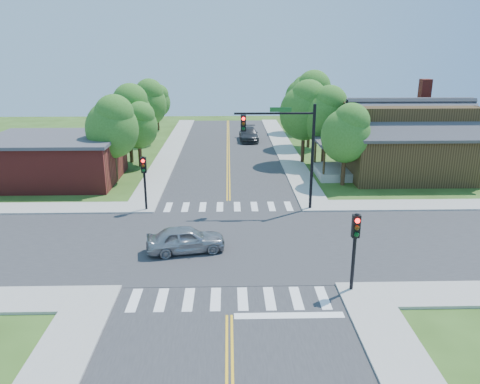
{
  "coord_description": "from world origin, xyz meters",
  "views": [
    {
      "loc": [
        0.01,
        -24.58,
        10.83
      ],
      "look_at": [
        0.71,
        2.75,
        2.2
      ],
      "focal_mm": 35.0,
      "sensor_mm": 36.0,
      "label": 1
    }
  ],
  "objects_px": {
    "signal_mast_ne": "(288,140)",
    "car_silver": "(186,240)",
    "car_dgrey": "(249,135)",
    "house_ne": "(406,137)",
    "signal_pole_nw": "(144,173)",
    "signal_pole_se": "(355,238)"
  },
  "relations": [
    {
      "from": "house_ne",
      "to": "car_silver",
      "type": "bearing_deg",
      "value": -138.67
    },
    {
      "from": "house_ne",
      "to": "car_dgrey",
      "type": "distance_m",
      "value": 20.18
    },
    {
      "from": "signal_mast_ne",
      "to": "signal_pole_nw",
      "type": "distance_m",
      "value": 9.76
    },
    {
      "from": "car_silver",
      "to": "signal_mast_ne",
      "type": "bearing_deg",
      "value": -53.84
    },
    {
      "from": "house_ne",
      "to": "signal_mast_ne",
      "type": "bearing_deg",
      "value": -142.32
    },
    {
      "from": "signal_mast_ne",
      "to": "car_silver",
      "type": "distance_m",
      "value": 10.05
    },
    {
      "from": "car_silver",
      "to": "car_dgrey",
      "type": "bearing_deg",
      "value": -19.59
    },
    {
      "from": "signal_pole_se",
      "to": "house_ne",
      "type": "bearing_deg",
      "value": 64.42
    },
    {
      "from": "signal_pole_se",
      "to": "house_ne",
      "type": "height_order",
      "value": "house_ne"
    },
    {
      "from": "signal_pole_nw",
      "to": "car_silver",
      "type": "relative_size",
      "value": 0.85
    },
    {
      "from": "signal_pole_se",
      "to": "house_ne",
      "type": "relative_size",
      "value": 0.29
    },
    {
      "from": "signal_pole_se",
      "to": "car_silver",
      "type": "bearing_deg",
      "value": 150.38
    },
    {
      "from": "signal_pole_nw",
      "to": "car_dgrey",
      "type": "bearing_deg",
      "value": 71.63
    },
    {
      "from": "signal_mast_ne",
      "to": "signal_pole_nw",
      "type": "bearing_deg",
      "value": -179.93
    },
    {
      "from": "car_dgrey",
      "to": "signal_mast_ne",
      "type": "bearing_deg",
      "value": -87.49
    },
    {
      "from": "signal_pole_se",
      "to": "signal_pole_nw",
      "type": "relative_size",
      "value": 1.0
    },
    {
      "from": "car_silver",
      "to": "signal_pole_se",
      "type": "bearing_deg",
      "value": -130.44
    },
    {
      "from": "signal_mast_ne",
      "to": "signal_pole_se",
      "type": "xyz_separation_m",
      "value": [
        1.69,
        -11.21,
        -2.19
      ]
    },
    {
      "from": "signal_mast_ne",
      "to": "house_ne",
      "type": "xyz_separation_m",
      "value": [
        11.19,
        8.65,
        -1.52
      ]
    },
    {
      "from": "car_dgrey",
      "to": "signal_pole_nw",
      "type": "bearing_deg",
      "value": -109.41
    },
    {
      "from": "house_ne",
      "to": "signal_pole_nw",
      "type": "bearing_deg",
      "value": -157.31
    },
    {
      "from": "house_ne",
      "to": "car_silver",
      "type": "xyz_separation_m",
      "value": [
        -17.45,
        -15.35,
        -2.61
      ]
    }
  ]
}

